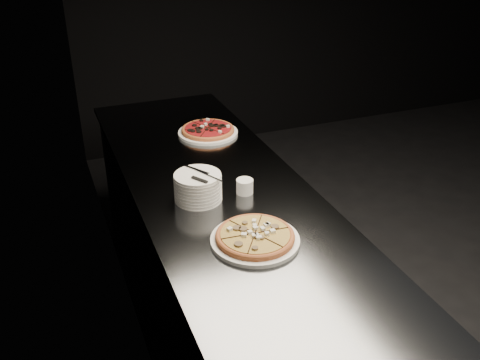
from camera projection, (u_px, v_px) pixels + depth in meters
name	position (u px, v px, depth m)	size (l,w,h in m)	color
wall_left	(124.00, 92.00, 1.95)	(0.02, 5.00, 2.80)	black
counter	(223.00, 274.00, 2.51)	(0.74, 2.44, 0.92)	#595C60
pizza_mushroom	(255.00, 237.00, 1.93)	(0.33, 0.33, 0.04)	white
pizza_tomato	(208.00, 131.00, 2.82)	(0.32, 0.32, 0.04)	white
plate_stack	(198.00, 187.00, 2.19)	(0.19, 0.19, 0.12)	white
cutlery	(200.00, 175.00, 2.15)	(0.09, 0.20, 0.01)	#B3B5BA
ramekin	(245.00, 186.00, 2.25)	(0.07, 0.07, 0.06)	white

